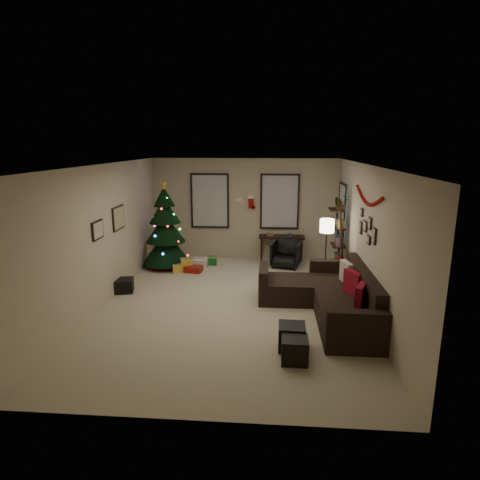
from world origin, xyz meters
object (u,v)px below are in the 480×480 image
Objects in this scene: sofa at (329,298)px; desk_chair at (286,254)px; christmas_tree at (166,231)px; bookshelf at (339,240)px; desk at (282,239)px.

sofa reaches higher than desk_chair.
christmas_tree is 1.19× the size of bookshelf.
christmas_tree is at bearing -163.27° from desk.
bookshelf is at bearing -48.06° from desk.
sofa is at bearing -77.02° from desk.
desk is (-0.81, 3.50, 0.29)m from sofa.
desk_chair is (3.04, 0.23, -0.59)m from christmas_tree.
desk is 0.70m from desk_chair.
desk is at bearing 131.94° from bookshelf.
desk is 1.95m from bookshelf.
christmas_tree is 3.35× the size of desk_chair.
christmas_tree is 0.78× the size of sofa.
bookshelf is (1.18, -0.78, 0.57)m from desk_chair.
desk is 1.83× the size of desk_chair.
sofa is 2.22m from bookshelf.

